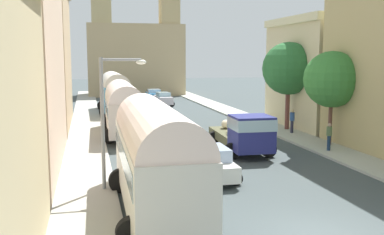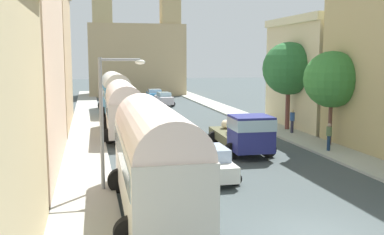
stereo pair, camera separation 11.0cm
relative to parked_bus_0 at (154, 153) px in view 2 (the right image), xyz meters
name	(u,v)px [view 2 (the right image)]	position (x,y,z in m)	size (l,w,h in m)	color
ground_plane	(169,120)	(4.76, 23.65, -2.26)	(154.00, 154.00, 0.00)	#3E4748
sidewalk_left	(87,122)	(-2.49, 23.65, -2.19)	(2.50, 70.00, 0.14)	#9E9D94
sidewalk_right	(245,117)	(12.01, 23.65, -2.19)	(2.50, 70.00, 0.14)	#ABAEA1
building_left_1	(10,49)	(-5.92, 8.04, 3.82)	(4.81, 13.62, 12.11)	beige
building_left_2	(42,55)	(-5.77, 22.39, 3.59)	(4.47, 13.20, 11.63)	tan
building_right_2	(314,73)	(15.48, 17.18, 2.16)	(4.87, 9.37, 8.79)	beige
distant_church	(136,54)	(4.76, 50.71, 3.81)	(13.87, 6.16, 17.44)	tan
parked_bus_0	(154,153)	(0.00, 0.00, 0.00)	(3.29, 9.39, 4.07)	beige
parked_bus_1	(123,106)	(0.16, 16.69, -0.12)	(3.32, 9.27, 3.88)	beige
parked_bus_2	(115,91)	(0.35, 29.92, 0.01)	(3.41, 9.51, 4.12)	teal
cargo_truck_0	(244,133)	(6.60, 8.83, -0.98)	(3.20, 6.78, 2.44)	navy
car_0	(164,99)	(6.30, 35.74, -1.46)	(2.26, 4.01, 1.58)	silver
car_1	(155,95)	(6.11, 42.05, -1.50)	(2.45, 3.86, 1.50)	#3987C3
car_2	(210,163)	(3.22, 3.97, -1.49)	(2.23, 3.90, 1.55)	silver
car_3	(151,117)	(2.68, 20.64, -1.51)	(2.33, 3.95, 1.49)	#B23727
car_4	(138,105)	(2.66, 30.31, -1.50)	(2.41, 4.40, 1.49)	#1A1E30
pedestrian_0	(329,136)	(11.66, 8.02, -1.23)	(0.45, 0.45, 1.78)	#182D4B
pedestrian_1	(292,120)	(12.27, 14.27, -1.20)	(0.43, 0.43, 1.86)	#2B2C3F
streetlamp_near	(109,110)	(-1.44, 3.14, 1.22)	(1.95, 0.28, 5.68)	gray
roadside_tree_1	(332,80)	(12.66, 9.68, 2.02)	(3.55, 3.55, 6.07)	brown
roadside_tree_2	(289,69)	(12.66, 15.95, 2.53)	(4.01, 4.01, 6.82)	brown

